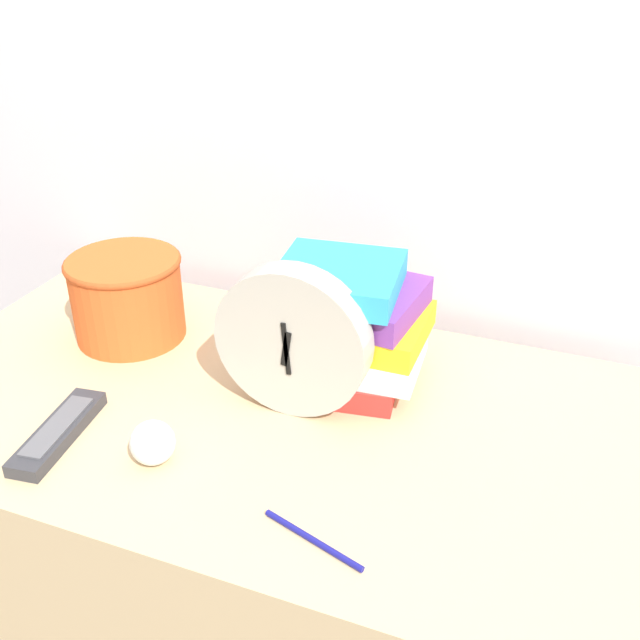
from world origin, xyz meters
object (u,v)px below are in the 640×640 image
object	(u,v)px
basket	(127,295)
tv_remote	(58,432)
desk_clock	(292,342)
book_stack	(347,324)
crumpled_paper_ball	(153,443)
pen	(313,540)

from	to	relation	value
basket	tv_remote	world-z (taller)	basket
desk_clock	basket	distance (m)	0.37
desk_clock	tv_remote	size ratio (longest dim) A/B	1.20
desk_clock	tv_remote	world-z (taller)	desk_clock
book_stack	basket	bearing A→B (deg)	-178.50
book_stack	crumpled_paper_ball	bearing A→B (deg)	-121.20
book_stack	tv_remote	size ratio (longest dim) A/B	1.25
basket	pen	size ratio (longest dim) A/B	1.38
desk_clock	book_stack	world-z (taller)	desk_clock
crumpled_paper_ball	desk_clock	bearing A→B (deg)	54.86
desk_clock	pen	distance (m)	0.30
book_stack	pen	world-z (taller)	book_stack
crumpled_paper_ball	basket	bearing A→B (deg)	128.46
book_stack	tv_remote	distance (m)	0.46
book_stack	desk_clock	bearing A→B (deg)	-113.60
basket	crumpled_paper_ball	size ratio (longest dim) A/B	3.15
basket	book_stack	bearing A→B (deg)	1.50
crumpled_paper_ball	pen	xyz separation A→B (m)	(0.26, -0.06, -0.03)
book_stack	pen	xyz separation A→B (m)	(0.08, -0.35, -0.10)
basket	pen	xyz separation A→B (m)	(0.48, -0.34, -0.08)
pen	tv_remote	bearing A→B (deg)	172.62
basket	crumpled_paper_ball	distance (m)	0.36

